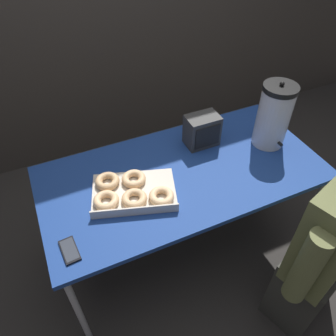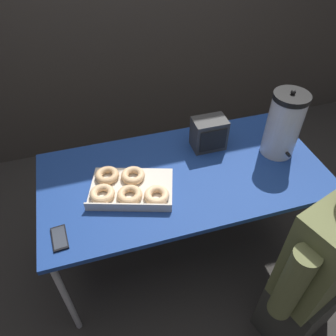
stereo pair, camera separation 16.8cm
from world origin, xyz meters
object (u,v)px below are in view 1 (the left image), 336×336
object	(u,v)px
cell_phone	(70,250)
space_heater	(202,130)
person_seated	(326,251)
donut_box	(131,192)
coffee_urn	(274,116)

from	to	relation	value
cell_phone	space_heater	bearing A→B (deg)	20.94
cell_phone	person_seated	bearing A→B (deg)	-24.85
cell_phone	person_seated	distance (m)	1.18
donut_box	space_heater	xyz separation A→B (m)	(0.51, 0.22, 0.07)
coffee_urn	cell_phone	xyz separation A→B (m)	(-1.22, -0.26, -0.18)
coffee_urn	cell_phone	bearing A→B (deg)	-168.02
cell_phone	space_heater	world-z (taller)	space_heater
coffee_urn	space_heater	xyz separation A→B (m)	(-0.36, 0.15, -0.09)
person_seated	coffee_urn	bearing A→B (deg)	-118.17
cell_phone	person_seated	world-z (taller)	person_seated
cell_phone	space_heater	distance (m)	0.96
donut_box	coffee_urn	xyz separation A→B (m)	(0.87, 0.07, 0.16)
coffee_urn	person_seated	bearing A→B (deg)	-100.14
donut_box	space_heater	size ratio (longest dim) A/B	2.57
coffee_urn	cell_phone	distance (m)	1.26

